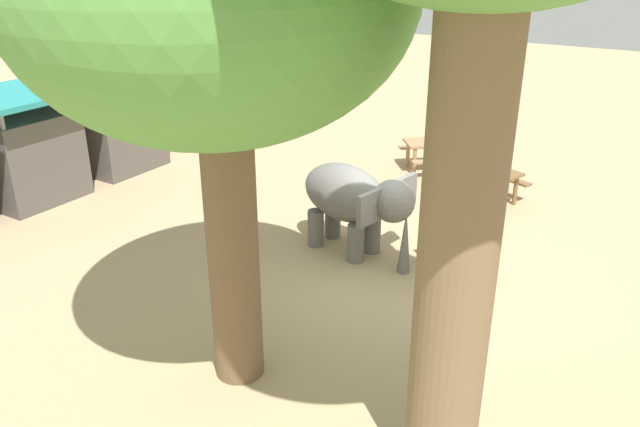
{
  "coord_description": "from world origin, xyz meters",
  "views": [
    {
      "loc": [
        -9.06,
        -4.15,
        5.6
      ],
      "look_at": [
        0.35,
        1.67,
        0.8
      ],
      "focal_mm": 35.49,
      "sensor_mm": 36.0,
      "label": 1
    }
  ],
  "objects_px": {
    "market_stall_teal": "(26,152)",
    "market_stall_red": "(114,126)",
    "elephant": "(355,200)",
    "wooden_bench": "(452,247)",
    "feed_bucket": "(442,238)",
    "picnic_table_near": "(486,176)",
    "person_handler": "(235,200)",
    "picnic_table_far": "(434,148)"
  },
  "relations": [
    {
      "from": "picnic_table_far",
      "to": "picnic_table_near",
      "type": "bearing_deg",
      "value": 103.41
    },
    {
      "from": "elephant",
      "to": "person_handler",
      "type": "relative_size",
      "value": 1.56
    },
    {
      "from": "person_handler",
      "to": "market_stall_red",
      "type": "bearing_deg",
      "value": 134.63
    },
    {
      "from": "market_stall_teal",
      "to": "person_handler",
      "type": "bearing_deg",
      "value": -83.64
    },
    {
      "from": "market_stall_teal",
      "to": "elephant",
      "type": "bearing_deg",
      "value": -79.01
    },
    {
      "from": "elephant",
      "to": "picnic_table_far",
      "type": "height_order",
      "value": "elephant"
    },
    {
      "from": "wooden_bench",
      "to": "picnic_table_near",
      "type": "xyz_separation_m",
      "value": [
        3.66,
        0.57,
        0.12
      ]
    },
    {
      "from": "picnic_table_far",
      "to": "market_stall_red",
      "type": "height_order",
      "value": "market_stall_red"
    },
    {
      "from": "picnic_table_near",
      "to": "market_stall_teal",
      "type": "relative_size",
      "value": 0.76
    },
    {
      "from": "elephant",
      "to": "picnic_table_far",
      "type": "relative_size",
      "value": 1.2
    },
    {
      "from": "person_handler",
      "to": "feed_bucket",
      "type": "xyz_separation_m",
      "value": [
        2.09,
        -3.52,
        -0.79
      ]
    },
    {
      "from": "feed_bucket",
      "to": "person_handler",
      "type": "bearing_deg",
      "value": 120.67
    },
    {
      "from": "person_handler",
      "to": "feed_bucket",
      "type": "height_order",
      "value": "person_handler"
    },
    {
      "from": "picnic_table_near",
      "to": "market_stall_red",
      "type": "relative_size",
      "value": 0.76
    },
    {
      "from": "market_stall_red",
      "to": "market_stall_teal",
      "type": "bearing_deg",
      "value": 180.0
    },
    {
      "from": "person_handler",
      "to": "market_stall_red",
      "type": "relative_size",
      "value": 0.64
    },
    {
      "from": "elephant",
      "to": "market_stall_red",
      "type": "xyz_separation_m",
      "value": [
        1.09,
        7.77,
        0.03
      ]
    },
    {
      "from": "market_stall_red",
      "to": "feed_bucket",
      "type": "bearing_deg",
      "value": -89.31
    },
    {
      "from": "elephant",
      "to": "feed_bucket",
      "type": "height_order",
      "value": "elephant"
    },
    {
      "from": "elephant",
      "to": "wooden_bench",
      "type": "distance_m",
      "value": 1.99
    },
    {
      "from": "picnic_table_near",
      "to": "elephant",
      "type": "bearing_deg",
      "value": 91.99
    },
    {
      "from": "picnic_table_far",
      "to": "elephant",
      "type": "bearing_deg",
      "value": 56.02
    },
    {
      "from": "person_handler",
      "to": "picnic_table_near",
      "type": "xyz_separation_m",
      "value": [
        4.85,
        -3.47,
        -0.36
      ]
    },
    {
      "from": "picnic_table_near",
      "to": "feed_bucket",
      "type": "xyz_separation_m",
      "value": [
        -2.77,
        -0.05,
        -0.43
      ]
    },
    {
      "from": "wooden_bench",
      "to": "market_stall_red",
      "type": "height_order",
      "value": "market_stall_red"
    },
    {
      "from": "elephant",
      "to": "picnic_table_near",
      "type": "height_order",
      "value": "elephant"
    },
    {
      "from": "market_stall_red",
      "to": "picnic_table_near",
      "type": "bearing_deg",
      "value": -72.39
    },
    {
      "from": "person_handler",
      "to": "market_stall_teal",
      "type": "height_order",
      "value": "market_stall_teal"
    },
    {
      "from": "elephant",
      "to": "market_stall_teal",
      "type": "xyz_separation_m",
      "value": [
        -1.51,
        7.77,
        0.03
      ]
    },
    {
      "from": "wooden_bench",
      "to": "market_stall_red",
      "type": "relative_size",
      "value": 0.54
    },
    {
      "from": "person_handler",
      "to": "feed_bucket",
      "type": "distance_m",
      "value": 4.17
    },
    {
      "from": "wooden_bench",
      "to": "feed_bucket",
      "type": "height_order",
      "value": "wooden_bench"
    },
    {
      "from": "person_handler",
      "to": "market_stall_teal",
      "type": "relative_size",
      "value": 0.64
    },
    {
      "from": "wooden_bench",
      "to": "picnic_table_near",
      "type": "bearing_deg",
      "value": -43.72
    },
    {
      "from": "picnic_table_far",
      "to": "feed_bucket",
      "type": "xyz_separation_m",
      "value": [
        -4.15,
        -1.91,
        -0.43
      ]
    },
    {
      "from": "market_stall_teal",
      "to": "market_stall_red",
      "type": "xyz_separation_m",
      "value": [
        2.6,
        0.0,
        0.0
      ]
    },
    {
      "from": "person_handler",
      "to": "picnic_table_far",
      "type": "distance_m",
      "value": 6.45
    },
    {
      "from": "picnic_table_near",
      "to": "feed_bucket",
      "type": "relative_size",
      "value": 5.32
    },
    {
      "from": "elephant",
      "to": "person_handler",
      "type": "distance_m",
      "value": 2.36
    },
    {
      "from": "picnic_table_near",
      "to": "market_stall_red",
      "type": "xyz_separation_m",
      "value": [
        -2.88,
        9.06,
        0.55
      ]
    },
    {
      "from": "picnic_table_far",
      "to": "feed_bucket",
      "type": "bearing_deg",
      "value": 74.68
    },
    {
      "from": "picnic_table_far",
      "to": "market_stall_red",
      "type": "relative_size",
      "value": 0.83
    }
  ]
}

